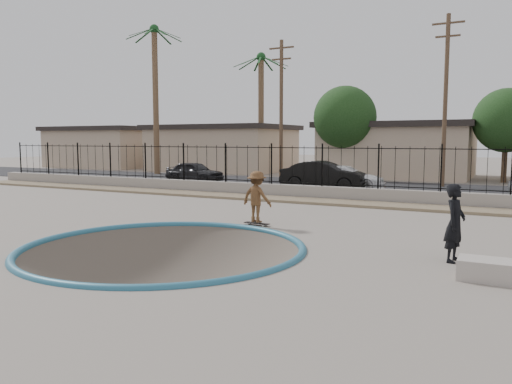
{
  "coord_description": "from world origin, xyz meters",
  "views": [
    {
      "loc": [
        7.6,
        -10.68,
        2.67
      ],
      "look_at": [
        1.0,
        2.0,
        1.16
      ],
      "focal_mm": 35.0,
      "sensor_mm": 36.0,
      "label": 1
    }
  ],
  "objects_px": {
    "skateboard": "(257,223)",
    "videographer": "(455,223)",
    "concrete_ledge": "(503,272)",
    "car_c": "(345,177)",
    "skater": "(257,200)",
    "car_b": "(324,175)",
    "car_a": "(195,172)"
  },
  "relations": [
    {
      "from": "skateboard",
      "to": "videographer",
      "type": "relative_size",
      "value": 0.51
    },
    {
      "from": "concrete_ledge",
      "to": "car_c",
      "type": "xyz_separation_m",
      "value": [
        -7.93,
        15.41,
        0.46
      ]
    },
    {
      "from": "car_c",
      "to": "skateboard",
      "type": "bearing_deg",
      "value": -177.09
    },
    {
      "from": "skater",
      "to": "skateboard",
      "type": "xyz_separation_m",
      "value": [
        0.0,
        0.0,
        -0.74
      ]
    },
    {
      "from": "skateboard",
      "to": "concrete_ledge",
      "type": "xyz_separation_m",
      "value": [
        6.99,
        -3.41,
        0.14
      ]
    },
    {
      "from": "videographer",
      "to": "car_b",
      "type": "bearing_deg",
      "value": 42.22
    },
    {
      "from": "skateboard",
      "to": "car_c",
      "type": "height_order",
      "value": "car_c"
    },
    {
      "from": "skater",
      "to": "videographer",
      "type": "bearing_deg",
      "value": 168.74
    },
    {
      "from": "skater",
      "to": "car_a",
      "type": "relative_size",
      "value": 0.43
    },
    {
      "from": "skater",
      "to": "videographer",
      "type": "height_order",
      "value": "videographer"
    },
    {
      "from": "car_c",
      "to": "car_a",
      "type": "bearing_deg",
      "value": 88.43
    },
    {
      "from": "concrete_ledge",
      "to": "car_c",
      "type": "relative_size",
      "value": 0.37
    },
    {
      "from": "concrete_ledge",
      "to": "car_b",
      "type": "bearing_deg",
      "value": 120.95
    },
    {
      "from": "videographer",
      "to": "concrete_ledge",
      "type": "distance_m",
      "value": 1.72
    },
    {
      "from": "car_a",
      "to": "car_b",
      "type": "distance_m",
      "value": 8.72
    },
    {
      "from": "car_a",
      "to": "car_c",
      "type": "height_order",
      "value": "car_a"
    },
    {
      "from": "skateboard",
      "to": "car_c",
      "type": "distance_m",
      "value": 12.05
    },
    {
      "from": "concrete_ledge",
      "to": "car_a",
      "type": "distance_m",
      "value": 23.37
    },
    {
      "from": "skateboard",
      "to": "videographer",
      "type": "height_order",
      "value": "videographer"
    },
    {
      "from": "skater",
      "to": "car_c",
      "type": "xyz_separation_m",
      "value": [
        -0.94,
        12.0,
        -0.14
      ]
    },
    {
      "from": "videographer",
      "to": "concrete_ledge",
      "type": "height_order",
      "value": "videographer"
    },
    {
      "from": "car_b",
      "to": "concrete_ledge",
      "type": "bearing_deg",
      "value": -152.01
    },
    {
      "from": "videographer",
      "to": "concrete_ledge",
      "type": "relative_size",
      "value": 1.07
    },
    {
      "from": "concrete_ledge",
      "to": "car_a",
      "type": "xyz_separation_m",
      "value": [
        -17.56,
        15.41,
        0.48
      ]
    },
    {
      "from": "skateboard",
      "to": "car_a",
      "type": "bearing_deg",
      "value": 137.17
    },
    {
      "from": "skateboard",
      "to": "car_a",
      "type": "xyz_separation_m",
      "value": [
        -10.57,
        12.0,
        0.62
      ]
    },
    {
      "from": "car_b",
      "to": "car_c",
      "type": "xyz_separation_m",
      "value": [
        0.94,
        0.62,
        -0.12
      ]
    },
    {
      "from": "skateboard",
      "to": "car_c",
      "type": "xyz_separation_m",
      "value": [
        -0.94,
        12.0,
        0.6
      ]
    },
    {
      "from": "skater",
      "to": "car_a",
      "type": "bearing_deg",
      "value": -39.86
    },
    {
      "from": "car_a",
      "to": "car_b",
      "type": "bearing_deg",
      "value": -91.86
    },
    {
      "from": "car_b",
      "to": "skater",
      "type": "bearing_deg",
      "value": -173.58
    },
    {
      "from": "skater",
      "to": "concrete_ledge",
      "type": "height_order",
      "value": "skater"
    }
  ]
}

